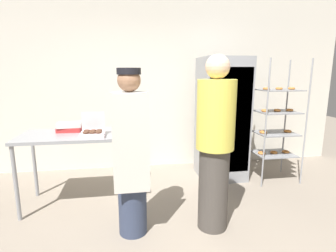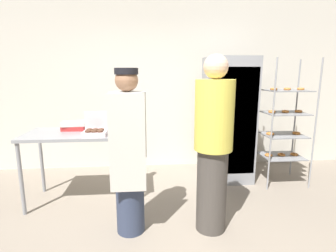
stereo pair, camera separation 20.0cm
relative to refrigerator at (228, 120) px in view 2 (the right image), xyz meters
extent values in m
plane|color=gray|center=(-0.87, -1.64, -0.91)|extent=(14.00, 14.00, 0.00)
cube|color=silver|center=(-0.87, 0.71, 0.60)|extent=(6.40, 0.12, 3.03)
cube|color=gray|center=(0.00, 0.01, 0.00)|extent=(0.68, 0.66, 1.83)
cube|color=gray|center=(0.00, -0.31, 0.02)|extent=(0.62, 0.02, 1.50)
cylinder|color=silver|center=(-0.19, -0.34, 0.05)|extent=(0.02, 0.02, 0.90)
cylinder|color=#93969B|center=(0.45, -0.48, -0.02)|extent=(0.02, 0.02, 1.80)
cylinder|color=#93969B|center=(1.06, -0.48, -0.02)|extent=(0.02, 0.02, 1.80)
cylinder|color=#93969B|center=(0.45, 0.01, -0.02)|extent=(0.02, 0.02, 1.80)
cylinder|color=#93969B|center=(1.06, 0.01, -0.02)|extent=(0.02, 0.02, 1.80)
cube|color=gray|center=(0.76, -0.24, -0.51)|extent=(0.56, 0.45, 0.01)
torus|color=orange|center=(0.56, -0.24, -0.49)|extent=(0.11, 0.11, 0.03)
torus|color=orange|center=(0.76, -0.24, -0.49)|extent=(0.11, 0.11, 0.03)
torus|color=orange|center=(0.95, -0.24, -0.49)|extent=(0.11, 0.11, 0.03)
cube|color=gray|center=(0.76, -0.24, -0.20)|extent=(0.56, 0.45, 0.01)
torus|color=orange|center=(0.56, -0.24, -0.17)|extent=(0.11, 0.11, 0.03)
torus|color=orange|center=(0.95, -0.24, -0.17)|extent=(0.11, 0.11, 0.03)
cube|color=gray|center=(0.76, -0.24, 0.12)|extent=(0.56, 0.45, 0.01)
torus|color=orange|center=(0.56, -0.24, 0.15)|extent=(0.10, 0.10, 0.03)
torus|color=orange|center=(0.76, -0.24, 0.15)|extent=(0.10, 0.10, 0.03)
torus|color=orange|center=(0.95, -0.24, 0.15)|extent=(0.10, 0.10, 0.03)
cube|color=gray|center=(0.76, -0.24, 0.44)|extent=(0.56, 0.45, 0.01)
torus|color=orange|center=(0.56, -0.24, 0.47)|extent=(0.10, 0.10, 0.03)
torus|color=orange|center=(0.76, -0.24, 0.47)|extent=(0.10, 0.10, 0.03)
torus|color=orange|center=(0.95, -0.24, 0.47)|extent=(0.10, 0.10, 0.03)
cube|color=gray|center=(-2.06, -0.57, -0.04)|extent=(1.21, 0.68, 0.04)
cylinder|color=gray|center=(-2.63, -0.88, -0.49)|extent=(0.04, 0.04, 0.85)
cylinder|color=gray|center=(-1.50, -0.88, -0.49)|extent=(0.04, 0.04, 0.85)
cylinder|color=gray|center=(-2.63, -0.27, -0.49)|extent=(0.04, 0.04, 0.85)
cylinder|color=gray|center=(-1.50, -0.27, -0.49)|extent=(0.04, 0.04, 0.85)
cube|color=silver|center=(-1.81, -0.77, 0.00)|extent=(0.27, 0.22, 0.05)
cube|color=silver|center=(-1.81, -0.66, 0.14)|extent=(0.26, 0.01, 0.22)
torus|color=#513323|center=(-1.88, -0.81, 0.04)|extent=(0.07, 0.07, 0.02)
torus|color=#513323|center=(-1.81, -0.81, 0.04)|extent=(0.07, 0.07, 0.02)
torus|color=#513323|center=(-1.75, -0.81, 0.04)|extent=(0.07, 0.07, 0.02)
torus|color=#513323|center=(-1.88, -0.73, 0.04)|extent=(0.07, 0.07, 0.02)
torus|color=#513323|center=(-1.81, -0.73, 0.04)|extent=(0.07, 0.07, 0.02)
torus|color=#513323|center=(-1.75, -0.73, 0.04)|extent=(0.07, 0.07, 0.02)
cylinder|color=#99999E|center=(-1.54, -0.37, 0.02)|extent=(0.12, 0.12, 0.10)
cylinder|color=#B2BCC1|center=(-1.54, -0.37, 0.15)|extent=(0.09, 0.09, 0.16)
cylinder|color=black|center=(-1.54, -0.37, 0.24)|extent=(0.10, 0.10, 0.02)
cube|color=#B72D2D|center=(-2.13, -0.43, 0.00)|extent=(0.29, 0.21, 0.06)
cube|color=silver|center=(-2.13, -0.43, 0.06)|extent=(0.30, 0.23, 0.05)
cylinder|color=#333D56|center=(-1.40, -1.29, -0.52)|extent=(0.28, 0.28, 0.80)
cylinder|color=beige|center=(-1.40, -1.29, 0.20)|extent=(0.35, 0.35, 0.63)
sphere|color=#9E7051|center=(-1.40, -1.29, 0.62)|extent=(0.22, 0.22, 0.22)
cube|color=beige|center=(-1.40, -1.48, 0.06)|extent=(0.33, 0.02, 0.91)
cylinder|color=black|center=(-1.40, -1.29, 0.70)|extent=(0.22, 0.22, 0.06)
cylinder|color=#47423D|center=(-0.57, -1.33, -0.48)|extent=(0.30, 0.30, 0.86)
cylinder|color=#DBCC4C|center=(-0.57, -1.33, 0.28)|extent=(0.38, 0.38, 0.68)
sphere|color=beige|center=(-0.57, -1.33, 0.74)|extent=(0.23, 0.23, 0.23)
camera|label=1|loc=(-1.43, -3.74, 0.68)|focal=28.00mm
camera|label=2|loc=(-1.23, -3.77, 0.68)|focal=28.00mm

